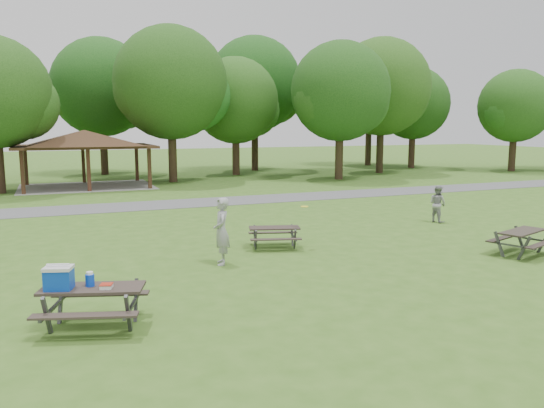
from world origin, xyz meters
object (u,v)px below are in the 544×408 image
Objects in this scene: frisbee_thrower at (222,231)px; frisbee_catcher at (438,204)px; picnic_table_near at (82,290)px; picnic_table_middle at (274,232)px.

frisbee_catcher is (10.44, 3.11, -0.21)m from frisbee_thrower.
frisbee_thrower is 1.27× the size of frisbee_catcher.
picnic_table_near is 8.08m from picnic_table_middle.
frisbee_catcher is (14.48, 6.79, -0.02)m from picnic_table_near.
picnic_table_near is at bearing 105.26° from frisbee_catcher.
frisbee_catcher reaches higher than picnic_table_middle.
frisbee_thrower is (-2.25, -1.38, 0.45)m from picnic_table_middle.
frisbee_thrower is (4.04, 3.68, 0.19)m from picnic_table_near.
frisbee_catcher is at bearing 25.12° from picnic_table_near.
picnic_table_middle is at bearing 92.10° from frisbee_catcher.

